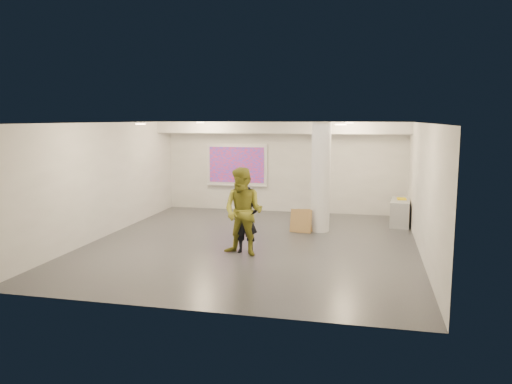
% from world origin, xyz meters
% --- Properties ---
extents(floor, '(8.00, 9.00, 0.01)m').
position_xyz_m(floor, '(0.00, 0.00, 0.00)').
color(floor, '#35373C').
rests_on(floor, ground).
extents(ceiling, '(8.00, 9.00, 0.01)m').
position_xyz_m(ceiling, '(0.00, 0.00, 3.00)').
color(ceiling, silver).
rests_on(ceiling, floor).
extents(wall_back, '(8.00, 0.01, 3.00)m').
position_xyz_m(wall_back, '(0.00, 4.50, 1.50)').
color(wall_back, beige).
rests_on(wall_back, floor).
extents(wall_front, '(8.00, 0.01, 3.00)m').
position_xyz_m(wall_front, '(0.00, -4.50, 1.50)').
color(wall_front, beige).
rests_on(wall_front, floor).
extents(wall_left, '(0.01, 9.00, 3.00)m').
position_xyz_m(wall_left, '(-4.00, 0.00, 1.50)').
color(wall_left, beige).
rests_on(wall_left, floor).
extents(wall_right, '(0.01, 9.00, 3.00)m').
position_xyz_m(wall_right, '(4.00, 0.00, 1.50)').
color(wall_right, beige).
rests_on(wall_right, floor).
extents(soffit_band, '(8.00, 1.10, 0.36)m').
position_xyz_m(soffit_band, '(0.00, 3.95, 2.82)').
color(soffit_band, silver).
rests_on(soffit_band, ceiling).
extents(downlight_nw, '(0.22, 0.22, 0.02)m').
position_xyz_m(downlight_nw, '(-2.20, 2.50, 2.98)').
color(downlight_nw, '#FDCF98').
rests_on(downlight_nw, ceiling).
extents(downlight_ne, '(0.22, 0.22, 0.02)m').
position_xyz_m(downlight_ne, '(2.20, 2.50, 2.98)').
color(downlight_ne, '#FDCF98').
rests_on(downlight_ne, ceiling).
extents(downlight_sw, '(0.22, 0.22, 0.02)m').
position_xyz_m(downlight_sw, '(-2.20, -1.50, 2.98)').
color(downlight_sw, '#FDCF98').
rests_on(downlight_sw, ceiling).
extents(downlight_se, '(0.22, 0.22, 0.02)m').
position_xyz_m(downlight_se, '(2.20, -1.50, 2.98)').
color(downlight_se, '#FDCF98').
rests_on(downlight_se, ceiling).
extents(column, '(0.52, 0.52, 3.00)m').
position_xyz_m(column, '(1.50, 1.80, 1.50)').
color(column, white).
rests_on(column, floor).
extents(projection_screen, '(2.10, 0.13, 1.42)m').
position_xyz_m(projection_screen, '(-1.60, 4.45, 1.53)').
color(projection_screen, silver).
rests_on(projection_screen, wall_back).
extents(credenza, '(0.64, 1.31, 0.74)m').
position_xyz_m(credenza, '(3.72, 3.15, 0.37)').
color(credenza, '#979A9D').
rests_on(credenza, floor).
extents(postit_pad, '(0.26, 0.35, 0.03)m').
position_xyz_m(postit_pad, '(3.75, 3.26, 0.76)').
color(postit_pad, yellow).
rests_on(postit_pad, credenza).
extents(cardboard_back, '(0.61, 0.26, 0.64)m').
position_xyz_m(cardboard_back, '(1.01, 1.50, 0.32)').
color(cardboard_back, olive).
rests_on(cardboard_back, floor).
extents(cardboard_front, '(0.60, 0.31, 0.62)m').
position_xyz_m(cardboard_front, '(1.14, 1.68, 0.31)').
color(cardboard_front, olive).
rests_on(cardboard_front, floor).
extents(woman, '(0.60, 0.42, 1.56)m').
position_xyz_m(woman, '(0.05, -0.87, 0.78)').
color(woman, black).
rests_on(woman, floor).
extents(man, '(1.12, 0.95, 2.01)m').
position_xyz_m(man, '(0.04, -1.05, 1.01)').
color(man, olive).
rests_on(man, floor).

